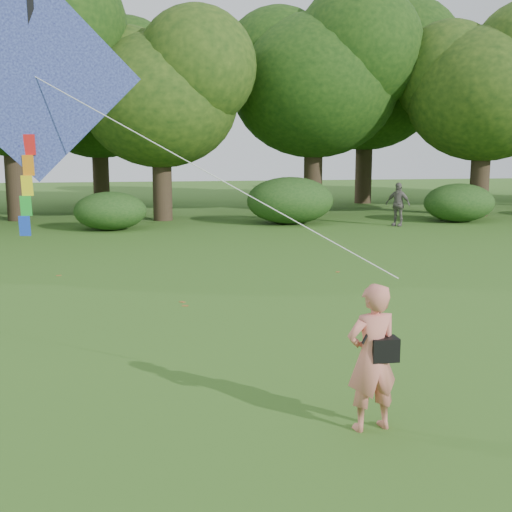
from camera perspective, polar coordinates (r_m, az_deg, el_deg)
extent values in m
plane|color=#265114|center=(8.21, 9.95, -12.54)|extent=(100.00, 100.00, 0.00)
imported|color=#D87665|center=(7.18, 10.27, -8.86)|extent=(0.66, 0.49, 1.65)
imported|color=#69635D|center=(25.61, 12.49, 4.51)|extent=(0.99, 1.00, 1.70)
cube|color=black|center=(7.16, 11.29, -8.11)|extent=(0.30, 0.20, 0.26)
cylinder|color=black|center=(7.02, 10.49, -5.73)|extent=(0.33, 0.14, 0.47)
cube|color=#294FB5|center=(8.77, -19.17, 14.89)|extent=(2.64, 0.41, 2.65)
cube|color=black|center=(8.80, -19.13, 14.87)|extent=(0.14, 0.31, 2.43)
cylinder|color=white|center=(7.51, -4.87, 7.71)|extent=(3.99, 2.30, 2.27)
cube|color=red|center=(8.76, -19.48, 9.31)|extent=(0.14, 0.06, 0.26)
cube|color=orange|center=(8.77, -19.58, 7.61)|extent=(0.14, 0.06, 0.26)
cube|color=yellow|center=(8.79, -19.68, 5.91)|extent=(0.14, 0.06, 0.26)
cube|color=green|center=(8.81, -19.77, 4.21)|extent=(0.14, 0.06, 0.26)
cube|color=blue|center=(8.84, -19.87, 2.53)|extent=(0.14, 0.06, 0.26)
cylinder|color=#3A2D1E|center=(28.68, -20.56, 6.82)|extent=(0.88, 0.88, 3.85)
ellipsoid|color=#1E3F11|center=(28.81, -21.06, 15.03)|extent=(8.00, 8.00, 6.80)
cylinder|color=#3A2D1E|center=(27.19, -8.33, 6.47)|extent=(0.80, 0.80, 3.15)
ellipsoid|color=#1E3F11|center=(27.21, -8.51, 13.50)|extent=(6.40, 6.40, 5.44)
cylinder|color=#3A2D1E|center=(30.15, 5.09, 7.35)|extent=(0.86, 0.86, 3.67)
ellipsoid|color=#1E3F11|center=(30.24, 5.21, 14.80)|extent=(7.60, 7.60, 6.46)
cylinder|color=#3A2D1E|center=(30.42, 19.27, 6.63)|extent=(0.83, 0.83, 3.43)
ellipsoid|color=#1E3F11|center=(30.47, 19.66, 13.37)|extent=(6.80, 6.80, 5.78)
cylinder|color=#3A2D1E|center=(34.75, -13.63, 7.29)|extent=(0.84, 0.84, 3.50)
ellipsoid|color=#1E3F11|center=(34.80, -13.88, 13.34)|extent=(7.00, 7.00, 5.95)
cylinder|color=#3A2D1E|center=(35.61, 9.55, 7.90)|extent=(0.90, 0.90, 4.02)
ellipsoid|color=#1E3F11|center=(35.72, 9.74, 14.58)|extent=(7.80, 7.80, 6.63)
ellipsoid|color=#264919|center=(24.40, -12.83, 3.93)|extent=(2.66, 2.09, 1.42)
ellipsoid|color=#264919|center=(25.76, 3.05, 4.96)|extent=(3.50, 2.75, 1.88)
ellipsoid|color=#264919|center=(27.69, 17.61, 4.54)|extent=(2.94, 2.31, 1.58)
cube|color=brown|center=(16.06, 7.27, -1.41)|extent=(0.13, 0.14, 0.01)
cube|color=brown|center=(10.52, 10.98, -7.50)|extent=(0.13, 0.10, 0.01)
cube|color=brown|center=(16.20, -17.13, -1.66)|extent=(0.13, 0.10, 0.01)
cube|color=brown|center=(12.66, -6.31, -4.42)|extent=(0.13, 0.10, 0.01)
cube|color=brown|center=(12.97, -6.57, -4.08)|extent=(0.14, 0.14, 0.01)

